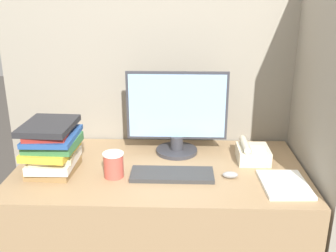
# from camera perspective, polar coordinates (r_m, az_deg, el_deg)

# --- Properties ---
(cubicle_panel_rear) EXTENTS (1.86, 0.04, 1.77)m
(cubicle_panel_rear) POSITION_cam_1_polar(r_m,az_deg,el_deg) (2.37, -0.72, 1.19)
(cubicle_panel_rear) COLOR gray
(cubicle_panel_rear) RESTS_ON ground_plane
(cubicle_panel_right) EXTENTS (0.04, 0.84, 1.77)m
(cubicle_panel_right) POSITION_cam_1_polar(r_m,az_deg,el_deg) (2.10, 20.24, -2.48)
(cubicle_panel_right) COLOR gray
(cubicle_panel_right) RESTS_ON ground_plane
(desk) EXTENTS (1.46, 0.78, 0.76)m
(desk) POSITION_cam_1_polar(r_m,az_deg,el_deg) (2.21, -1.19, -14.95)
(desk) COLOR #937551
(desk) RESTS_ON ground_plane
(monitor) EXTENTS (0.55, 0.23, 0.46)m
(monitor) POSITION_cam_1_polar(r_m,az_deg,el_deg) (2.12, 1.31, 1.44)
(monitor) COLOR #333338
(monitor) RESTS_ON desk
(keyboard) EXTENTS (0.40, 0.16, 0.02)m
(keyboard) POSITION_cam_1_polar(r_m,az_deg,el_deg) (1.92, 0.60, -7.05)
(keyboard) COLOR #333333
(keyboard) RESTS_ON desk
(mouse) EXTENTS (0.07, 0.04, 0.03)m
(mouse) POSITION_cam_1_polar(r_m,az_deg,el_deg) (1.93, 9.03, -7.02)
(mouse) COLOR gray
(mouse) RESTS_ON desk
(coffee_cup) EXTENTS (0.10, 0.10, 0.12)m
(coffee_cup) POSITION_cam_1_polar(r_m,az_deg,el_deg) (1.92, -7.90, -5.60)
(coffee_cup) COLOR #BF4C3F
(coffee_cup) RESTS_ON desk
(book_stack) EXTENTS (0.26, 0.32, 0.26)m
(book_stack) POSITION_cam_1_polar(r_m,az_deg,el_deg) (2.00, -16.45, -2.92)
(book_stack) COLOR olive
(book_stack) RESTS_ON desk
(desk_telephone) EXTENTS (0.16, 0.18, 0.11)m
(desk_telephone) POSITION_cam_1_polar(r_m,az_deg,el_deg) (2.12, 12.12, -3.90)
(desk_telephone) COLOR beige
(desk_telephone) RESTS_ON desk
(paper_pile) EXTENTS (0.22, 0.28, 0.02)m
(paper_pile) POSITION_cam_1_polar(r_m,az_deg,el_deg) (1.91, 16.56, -8.12)
(paper_pile) COLOR white
(paper_pile) RESTS_ON desk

